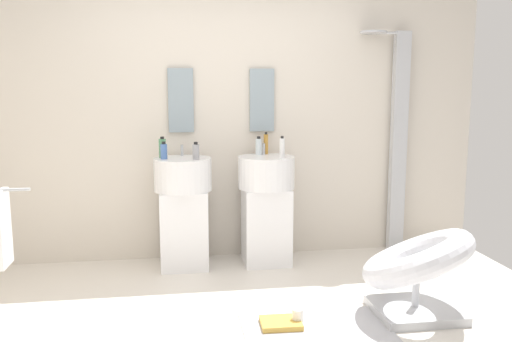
# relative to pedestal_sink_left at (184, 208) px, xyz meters

# --- Properties ---
(ground_plane) EXTENTS (4.80, 3.60, 0.04)m
(ground_plane) POSITION_rel_pedestal_sink_left_xyz_m (0.36, -1.33, -0.54)
(ground_plane) COLOR silver
(rear_partition) EXTENTS (4.80, 0.10, 2.60)m
(rear_partition) POSITION_rel_pedestal_sink_left_xyz_m (0.36, 0.32, 0.78)
(rear_partition) COLOR beige
(rear_partition) RESTS_ON ground_plane
(pedestal_sink_left) EXTENTS (0.49, 0.49, 1.05)m
(pedestal_sink_left) POSITION_rel_pedestal_sink_left_xyz_m (0.00, 0.00, 0.00)
(pedestal_sink_left) COLOR white
(pedestal_sink_left) RESTS_ON ground_plane
(pedestal_sink_right) EXTENTS (0.49, 0.49, 1.05)m
(pedestal_sink_right) POSITION_rel_pedestal_sink_left_xyz_m (0.72, 0.00, 0.00)
(pedestal_sink_right) COLOR white
(pedestal_sink_right) RESTS_ON ground_plane
(vanity_mirror_left) EXTENTS (0.22, 0.03, 0.56)m
(vanity_mirror_left) POSITION_rel_pedestal_sink_left_xyz_m (0.00, 0.25, 0.91)
(vanity_mirror_left) COLOR #8C9EA8
(vanity_mirror_right) EXTENTS (0.22, 0.03, 0.56)m
(vanity_mirror_right) POSITION_rel_pedestal_sink_left_xyz_m (0.72, 0.25, 0.91)
(vanity_mirror_right) COLOR #8C9EA8
(shower_column) EXTENTS (0.49, 0.24, 2.05)m
(shower_column) POSITION_rel_pedestal_sink_left_xyz_m (2.00, 0.19, 0.56)
(shower_column) COLOR #B7BABF
(shower_column) RESTS_ON ground_plane
(lounge_chair) EXTENTS (1.09, 1.09, 0.65)m
(lounge_chair) POSITION_rel_pedestal_sink_left_xyz_m (1.54, -1.25, -0.17)
(lounge_chair) COLOR #B7BABF
(lounge_chair) RESTS_ON ground_plane
(area_rug) EXTENTS (0.95, 0.62, 0.01)m
(area_rug) POSITION_rel_pedestal_sink_left_xyz_m (0.81, -1.40, -0.51)
(area_rug) COLOR #B2B2B7
(area_rug) RESTS_ON ground_plane
(magazine_ochre) EXTENTS (0.27, 0.21, 0.03)m
(magazine_ochre) POSITION_rel_pedestal_sink_left_xyz_m (0.59, -1.31, -0.49)
(magazine_ochre) COLOR gold
(magazine_ochre) RESTS_ON area_rug
(coffee_mug) EXTENTS (0.07, 0.07, 0.10)m
(coffee_mug) POSITION_rel_pedestal_sink_left_xyz_m (0.71, -1.30, -0.46)
(coffee_mug) COLOR white
(coffee_mug) RESTS_ON area_rug
(soap_bottle_green) EXTENTS (0.06, 0.06, 0.18)m
(soap_bottle_green) POSITION_rel_pedestal_sink_left_xyz_m (-0.17, 0.04, 0.52)
(soap_bottle_green) COLOR #59996B
(soap_bottle_green) RESTS_ON pedestal_sink_left
(soap_bottle_amber) EXTENTS (0.04, 0.04, 0.20)m
(soap_bottle_amber) POSITION_rel_pedestal_sink_left_xyz_m (0.75, 0.17, 0.52)
(soap_bottle_amber) COLOR #C68C38
(soap_bottle_amber) RESTS_ON pedestal_sink_right
(soap_bottle_blue) EXTENTS (0.06, 0.06, 0.15)m
(soap_bottle_blue) POSITION_rel_pedestal_sink_left_xyz_m (-0.15, -0.04, 0.50)
(soap_bottle_blue) COLOR #4C72B7
(soap_bottle_blue) RESTS_ON pedestal_sink_left
(soap_bottle_white) EXTENTS (0.04, 0.04, 0.18)m
(soap_bottle_white) POSITION_rel_pedestal_sink_left_xyz_m (0.84, -0.10, 0.52)
(soap_bottle_white) COLOR white
(soap_bottle_white) RESTS_ON pedestal_sink_right
(soap_bottle_grey) EXTENTS (0.06, 0.06, 0.15)m
(soap_bottle_grey) POSITION_rel_pedestal_sink_left_xyz_m (0.11, -0.10, 0.50)
(soap_bottle_grey) COLOR #99999E
(soap_bottle_grey) RESTS_ON pedestal_sink_left
(soap_bottle_clear) EXTENTS (0.06, 0.06, 0.16)m
(soap_bottle_clear) POSITION_rel_pedestal_sink_left_xyz_m (0.67, 0.13, 0.51)
(soap_bottle_clear) COLOR silver
(soap_bottle_clear) RESTS_ON pedestal_sink_right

